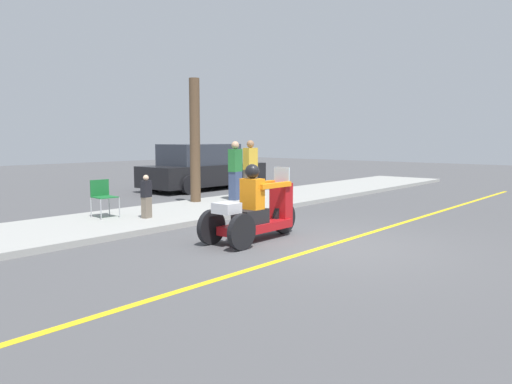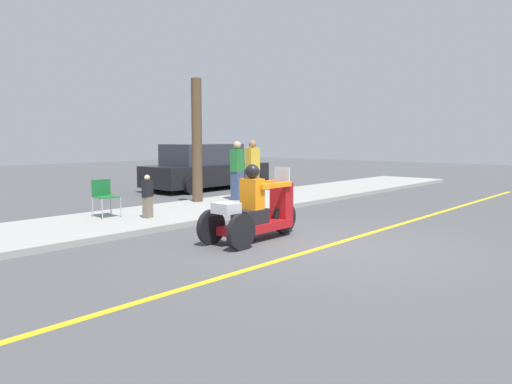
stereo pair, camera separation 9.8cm
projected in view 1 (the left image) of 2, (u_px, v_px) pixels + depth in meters
The scene contains 10 objects.
ground_plane at pixel (328, 246), 8.63m from camera, with size 60.00×60.00×0.00m, color #4C4C4F.
lane_stripe at pixel (314, 250), 8.30m from camera, with size 24.00×0.12×0.01m.
sidewalk_strip at pixel (159, 216), 11.58m from camera, with size 28.00×2.80×0.12m.
motorcycle_trike at pixel (256, 213), 9.06m from camera, with size 2.25×0.81×1.39m.
spectator_end_of_line at pixel (250, 170), 14.65m from camera, with size 0.40×0.24×1.67m.
spectator_far_back at pixel (146, 197), 10.83m from camera, with size 0.25×0.18×0.94m.
spectator_mid_group at pixel (235, 172), 14.01m from camera, with size 0.43×0.30×1.65m.
folding_chair_curbside at pixel (103, 194), 10.96m from camera, with size 0.50×0.50×0.82m.
parked_car_lot_center at pixel (203, 168), 18.10m from camera, with size 4.88×2.03×1.64m.
tree_trunk at pixel (195, 141), 13.52m from camera, with size 0.28×0.28×3.34m.
Camera 1 is at (-7.28, -4.53, 1.85)m, focal length 35.00 mm.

